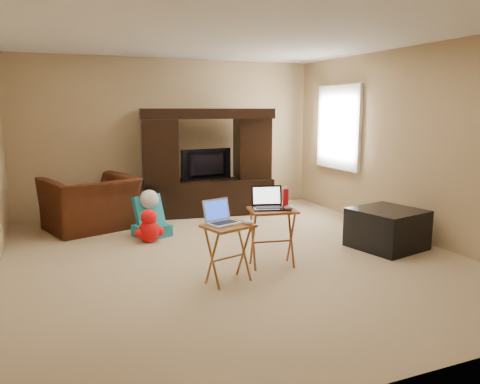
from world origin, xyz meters
name	(u,v)px	position (x,y,z in m)	size (l,w,h in m)	color
floor	(233,256)	(0.00, 0.00, 0.00)	(5.50, 5.50, 0.00)	#CAB28C
ceiling	(233,33)	(0.00, 0.00, 2.50)	(5.50, 5.50, 0.00)	silver
wall_back	(171,136)	(0.00, 2.75, 1.25)	(5.00, 5.00, 0.00)	tan
wall_front	(407,188)	(0.00, -2.75, 1.25)	(5.00, 5.00, 0.00)	tan
wall_right	(408,143)	(2.50, 0.00, 1.25)	(5.50, 5.50, 0.00)	tan
window_pane	(339,127)	(2.48, 1.55, 1.40)	(1.20, 1.20, 0.00)	white
window_frame	(338,127)	(2.46, 1.55, 1.40)	(0.06, 1.14, 1.34)	white
entertainment_center	(208,162)	(0.45, 2.21, 0.85)	(2.08, 0.52, 1.70)	black
television	(209,165)	(0.45, 2.17, 0.82)	(0.86, 0.11, 0.50)	black
recliner	(90,204)	(-1.41, 1.93, 0.38)	(1.16, 1.01, 0.75)	#451D0E
child_rocker	(151,216)	(-0.69, 1.24, 0.27)	(0.41, 0.47, 0.55)	#177180
plush_toy	(149,225)	(-0.78, 0.98, 0.22)	(0.39, 0.33, 0.44)	red
push_toy	(254,199)	(1.22, 2.11, 0.21)	(0.55, 0.39, 0.41)	blue
ottoman	(387,229)	(1.89, -0.40, 0.24)	(0.75, 0.75, 0.49)	black
tray_table_left	(228,254)	(-0.35, -0.74, 0.29)	(0.45, 0.36, 0.59)	#AB6D29
tray_table_right	(272,238)	(0.27, -0.47, 0.32)	(0.49, 0.39, 0.64)	#A15027
laptop_left	(224,212)	(-0.38, -0.71, 0.71)	(0.31, 0.26, 0.24)	silver
laptop_right	(269,198)	(0.23, -0.45, 0.76)	(0.33, 0.28, 0.24)	black
mouse_left	(249,222)	(-0.16, -0.81, 0.61)	(0.08, 0.12, 0.05)	silver
mouse_right	(289,208)	(0.40, -0.59, 0.66)	(0.08, 0.13, 0.05)	#46464C
water_bottle	(286,198)	(0.47, -0.39, 0.74)	(0.06, 0.06, 0.20)	red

